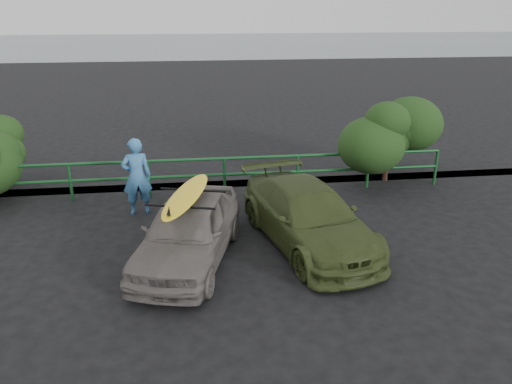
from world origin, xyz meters
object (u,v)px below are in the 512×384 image
sedan (188,230)px  olive_vehicle (308,216)px  guardrail (187,177)px  surfboard (186,195)px  man (137,177)px

sedan → olive_vehicle: sedan is taller
guardrail → surfboard: (0.03, -3.67, 0.88)m
sedan → man: 2.87m
olive_vehicle → man: (-3.73, 2.14, 0.32)m
sedan → olive_vehicle: size_ratio=0.89×
olive_vehicle → surfboard: bearing=176.8°
sedan → man: size_ratio=2.03×
sedan → surfboard: 0.74m
guardrail → olive_vehicle: size_ratio=3.21×
guardrail → surfboard: surfboard is taller
guardrail → man: 1.66m
man → olive_vehicle: bearing=140.2°
guardrail → surfboard: 3.78m
sedan → surfboard: (-0.00, 0.00, 0.74)m
sedan → olive_vehicle: (2.52, 0.44, -0.03)m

